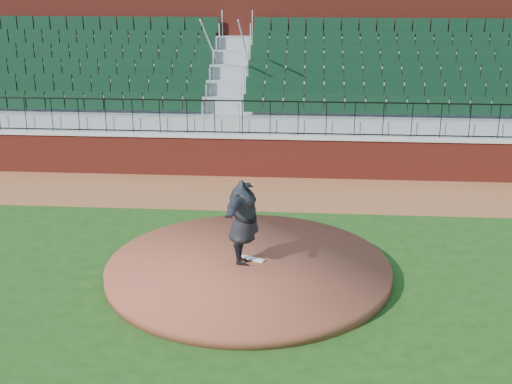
{
  "coord_description": "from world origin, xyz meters",
  "views": [
    {
      "loc": [
        1.08,
        -12.61,
        5.98
      ],
      "look_at": [
        0.0,
        1.5,
        1.3
      ],
      "focal_mm": 47.3,
      "sensor_mm": 36.0,
      "label": 1
    }
  ],
  "objects": [
    {
      "name": "pitching_rubber",
      "position": [
        0.03,
        0.2,
        0.27
      ],
      "size": [
        0.53,
        0.34,
        0.03
      ],
      "primitive_type": "cube",
      "rotation": [
        0.0,
        0.0,
        -0.43
      ],
      "color": "white",
      "rests_on": "pitchers_mound"
    },
    {
      "name": "pitcher",
      "position": [
        -0.14,
        0.0,
        1.14
      ],
      "size": [
        0.77,
        2.24,
        1.79
      ],
      "primitive_type": "imported",
      "rotation": [
        0.0,
        0.0,
        1.49
      ],
      "color": "black",
      "rests_on": "pitchers_mound"
    },
    {
      "name": "warning_track",
      "position": [
        0.0,
        5.4,
        0.01
      ],
      "size": [
        34.0,
        3.2,
        0.01
      ],
      "primitive_type": "cube",
      "color": "brown",
      "rests_on": "ground"
    },
    {
      "name": "field_wall",
      "position": [
        0.0,
        7.0,
        0.6
      ],
      "size": [
        34.0,
        0.35,
        1.2
      ],
      "primitive_type": "cube",
      "color": "maroon",
      "rests_on": "ground"
    },
    {
      "name": "concourse_wall",
      "position": [
        0.0,
        12.52,
        2.75
      ],
      "size": [
        34.0,
        0.5,
        5.5
      ],
      "primitive_type": "cube",
      "color": "maroon",
      "rests_on": "ground"
    },
    {
      "name": "ground",
      "position": [
        0.0,
        0.0,
        0.0
      ],
      "size": [
        90.0,
        90.0,
        0.0
      ],
      "primitive_type": "plane",
      "color": "#193F12",
      "rests_on": "ground"
    },
    {
      "name": "wall_cap",
      "position": [
        0.0,
        7.0,
        1.25
      ],
      "size": [
        34.0,
        0.45,
        0.1
      ],
      "primitive_type": "cube",
      "color": "#B7B7B7",
      "rests_on": "field_wall"
    },
    {
      "name": "wall_railing",
      "position": [
        0.0,
        7.0,
        1.8
      ],
      "size": [
        34.0,
        0.05,
        1.0
      ],
      "primitive_type": null,
      "color": "black",
      "rests_on": "wall_cap"
    },
    {
      "name": "pitchers_mound",
      "position": [
        -0.04,
        -0.02,
        0.12
      ],
      "size": [
        5.82,
        5.82,
        0.25
      ],
      "primitive_type": "cylinder",
      "color": "brown",
      "rests_on": "ground"
    },
    {
      "name": "seating_stands",
      "position": [
        0.0,
        9.72,
        2.3
      ],
      "size": [
        34.0,
        5.1,
        4.6
      ],
      "primitive_type": null,
      "color": "gray",
      "rests_on": "ground"
    }
  ]
}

